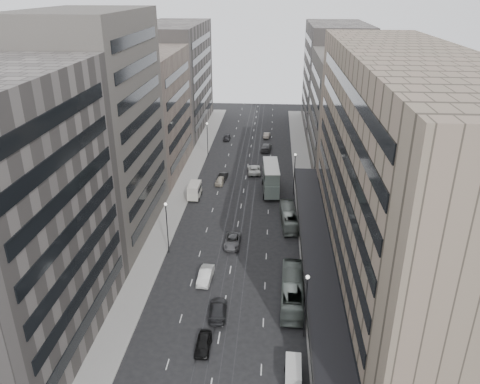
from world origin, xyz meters
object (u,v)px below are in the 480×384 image
(bus_far, at_px, (289,217))
(sedan_1, at_px, (205,275))
(panel_van, at_px, (194,190))
(double_decker, at_px, (271,178))
(vw_microbus, at_px, (293,372))
(sedan_0, at_px, (203,344))
(sedan_2, at_px, (232,241))
(bus_near, at_px, (292,290))

(bus_far, relative_size, sedan_1, 2.06)
(bus_far, height_order, panel_van, panel_van)
(double_decker, distance_m, vw_microbus, 47.89)
(panel_van, height_order, sedan_0, panel_van)
(vw_microbus, distance_m, sedan_1, 20.47)
(sedan_2, bearing_deg, bus_far, 41.88)
(sedan_1, bearing_deg, panel_van, 106.09)
(double_decker, xyz_separation_m, sedan_0, (-6.78, -43.80, -2.29))
(panel_van, bearing_deg, sedan_1, -76.63)
(panel_van, distance_m, sedan_0, 40.47)
(panel_van, relative_size, sedan_1, 0.96)
(double_decker, distance_m, sedan_1, 31.95)
(bus_near, relative_size, bus_far, 1.15)
(sedan_1, height_order, sedan_2, sedan_1)
(bus_far, distance_m, panel_van, 19.88)
(panel_van, xyz_separation_m, sedan_1, (5.89, -26.70, -0.80))
(double_decker, xyz_separation_m, panel_van, (-14.30, -4.05, -1.39))
(bus_near, distance_m, sedan_1, 12.22)
(panel_van, xyz_separation_m, sedan_2, (8.70, -17.02, -0.88))
(panel_van, distance_m, sedan_1, 27.36)
(double_decker, height_order, sedan_0, double_decker)
(sedan_2, bearing_deg, double_decker, 76.17)
(bus_far, xyz_separation_m, sedan_1, (-11.62, -17.29, -0.59))
(double_decker, height_order, sedan_1, double_decker)
(bus_near, bearing_deg, vw_microbus, 90.88)
(bus_near, bearing_deg, panel_van, -58.04)
(sedan_0, bearing_deg, sedan_1, 97.39)
(bus_far, bearing_deg, vw_microbus, 85.56)
(double_decker, xyz_separation_m, sedan_2, (-5.60, -21.07, -2.26))
(sedan_0, height_order, sedan_2, sedan_2)
(panel_van, bearing_deg, bus_far, -27.32)
(bus_near, xyz_separation_m, double_decker, (-3.23, 34.39, 1.39))
(double_decker, bearing_deg, sedan_0, -102.44)
(sedan_2, bearing_deg, sedan_1, -105.10)
(bus_near, height_order, bus_far, bus_near)
(bus_far, xyz_separation_m, sedan_0, (-9.99, -30.34, -0.68))
(sedan_2, bearing_deg, vw_microbus, -71.12)
(bus_near, xyz_separation_m, bus_far, (-0.02, 20.94, -0.21))
(bus_near, relative_size, sedan_1, 2.37)
(vw_microbus, xyz_separation_m, panel_van, (-17.28, 43.71, 0.43))
(bus_far, height_order, sedan_1, bus_far)
(double_decker, distance_m, panel_van, 14.93)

